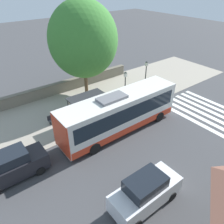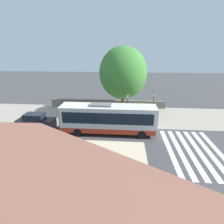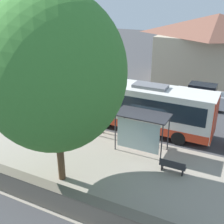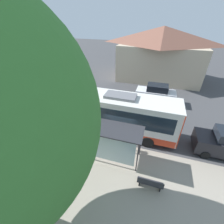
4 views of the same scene
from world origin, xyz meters
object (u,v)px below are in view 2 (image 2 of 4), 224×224
bench (85,115)px  street_lamp_far (153,107)px  pedestrian (148,122)px  bus (108,118)px  street_lamp_near (127,108)px  parked_car_far_lane (60,155)px  shade_tree (123,73)px  bus_shelter (100,107)px  parked_car_behind_bus (36,122)px

bench → street_lamp_far: (2.09, 9.59, 2.24)m
pedestrian → street_lamp_far: (-0.99, 0.71, 1.72)m
pedestrian → bus: bearing=-72.1°
street_lamp_near → parked_car_far_lane: (8.72, -5.75, -1.60)m
pedestrian → shade_tree: bearing=-152.2°
pedestrian → bench: bearing=-109.1°
bus_shelter → parked_car_behind_bus: bearing=-69.2°
parked_car_behind_bus → street_lamp_near: bearing=98.7°
bus_shelter → street_lamp_near: street_lamp_near is taller
bench → shade_tree: bearing=121.1°
shade_tree → parked_car_far_lane: shade_tree is taller
shade_tree → pedestrian: bearing=27.8°
shade_tree → parked_car_far_lane: (14.75, -5.01, -5.19)m
pedestrian → street_lamp_near: (-0.38, -2.64, 1.65)m
bus → bus_shelter: size_ratio=3.23×
shade_tree → parked_car_far_lane: size_ratio=2.24×
parked_car_far_lane → street_lamp_far: bearing=135.7°
street_lamp_near → parked_car_far_lane: 10.57m
bench → parked_car_far_lane: parked_car_far_lane is taller
bus → street_lamp_far: 6.22m
parked_car_far_lane → shade_tree: bearing=161.2°
street_lamp_near → shade_tree: 7.05m
shade_tree → bus: bearing=-10.8°
parked_car_behind_bus → bus: bearing=88.6°
bus → parked_car_behind_bus: size_ratio=2.47×
bus_shelter → bench: bus_shelter is taller
street_lamp_far → parked_car_behind_bus: bearing=-81.0°
pedestrian → parked_car_behind_bus: parked_car_behind_bus is taller
bus → shade_tree: bearing=169.2°
street_lamp_far → parked_car_behind_bus: (2.35, -14.77, -1.68)m
parked_car_far_lane → bus_shelter: bearing=168.1°
bus → street_lamp_far: street_lamp_far is taller
pedestrian → parked_car_far_lane: size_ratio=0.37×
bench → shade_tree: (-3.32, 5.51, 5.77)m
bus → parked_car_behind_bus: bus is taller
shade_tree → street_lamp_near: bearing=7.0°
pedestrian → street_lamp_far: 2.11m
street_lamp_near → street_lamp_far: street_lamp_far is taller
pedestrian → shade_tree: 8.94m
pedestrian → shade_tree: shade_tree is taller
pedestrian → bench: (-3.08, -8.88, -0.52)m
parked_car_far_lane → street_lamp_near: bearing=146.6°
pedestrian → parked_car_far_lane: bearing=-45.1°
bus_shelter → parked_car_far_lane: (9.93, -2.09, -1.16)m
bench → parked_car_behind_bus: size_ratio=0.34×
shade_tree → parked_car_behind_bus: shade_tree is taller
bus_shelter → bus: bearing=23.9°
bench → street_lamp_far: street_lamp_far is taller
bus → bus_shelter: bus is taller
pedestrian → bench: size_ratio=1.10×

